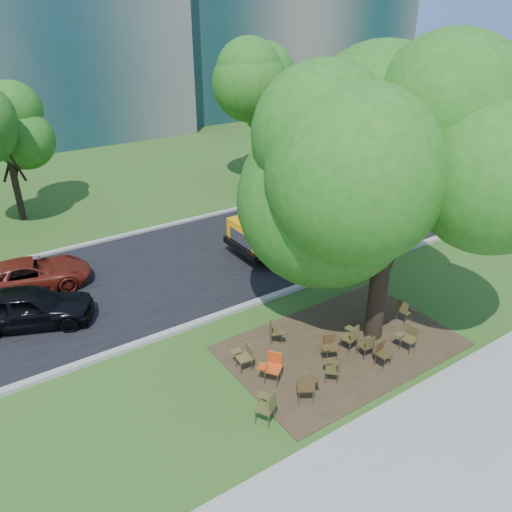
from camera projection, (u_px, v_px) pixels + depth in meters
ground at (306, 349)px, 15.25m from camera, size 160.00×160.00×0.00m
sidewalk at (442, 458)px, 11.52m from camera, size 60.00×4.00×0.04m
dirt_patch at (342, 346)px, 15.37m from camera, size 7.00×4.50×0.03m
asphalt_road at (199, 262)px, 20.45m from camera, size 80.00×8.00×0.04m
kerb_near at (252, 304)px, 17.45m from camera, size 80.00×0.25×0.14m
kerb_far at (158, 228)px, 23.48m from camera, size 80.00×0.25×0.14m
bg_tree_2 at (4, 133)px, 22.79m from camera, size 4.80×4.80×6.62m
bg_tree_3 at (263, 96)px, 27.41m from camera, size 5.60×5.60×7.84m
bg_tree_4 at (378, 98)px, 30.96m from camera, size 5.00×5.00×6.85m
main_tree at (392, 181)px, 13.57m from camera, size 7.20×7.20×8.73m
school_bus at (370, 189)px, 23.15m from camera, size 13.00×2.99×3.17m
chair_0 at (267, 405)px, 12.30m from camera, size 0.61×0.75×0.91m
chair_1 at (307, 385)px, 12.92m from camera, size 0.80×0.63×0.94m
chair_2 at (334, 367)px, 13.73m from camera, size 0.53×0.67×0.78m
chair_3 at (330, 344)px, 14.63m from camera, size 0.64×0.50×0.80m
chair_4 at (368, 344)px, 14.67m from camera, size 0.54×0.45×0.77m
chair_5 at (382, 351)px, 14.34m from camera, size 0.53×0.51×0.79m
chair_6 at (409, 336)px, 14.98m from camera, size 0.59×0.57×0.84m
chair_7 at (405, 309)px, 16.26m from camera, size 0.59×0.58×0.87m
chair_8 at (245, 354)px, 14.16m from camera, size 0.51×0.62×0.87m
chair_9 at (273, 364)px, 13.69m from camera, size 0.78×0.62×0.93m
chair_10 at (275, 330)px, 15.30m from camera, size 0.52×0.65×0.78m
chair_11 at (351, 335)px, 14.93m from camera, size 0.61×0.63×0.91m
black_car at (29, 307)px, 16.12m from camera, size 4.32×3.05×1.36m
bg_car_red at (31, 275)px, 18.27m from camera, size 4.48×2.65×1.17m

